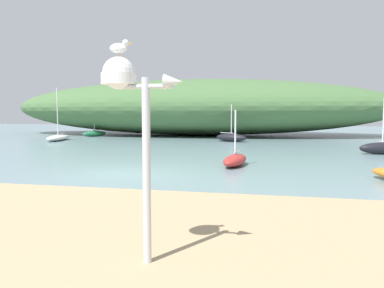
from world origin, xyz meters
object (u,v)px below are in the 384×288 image
Objects in this scene: sailboat_mid_channel at (382,148)px; sailboat_west_reach at (235,160)px; mast_structure at (128,94)px; seagull_on_radar at (120,47)px; sailboat_centre_water at (58,137)px; sailboat_far_right at (231,137)px; sailboat_by_sandbar at (94,133)px.

sailboat_west_reach is (-8.11, -6.69, -0.09)m from sailboat_mid_channel.
mast_structure is 0.69m from seagull_on_radar.
sailboat_centre_water is (-24.94, 5.79, -0.10)m from sailboat_mid_channel.
sailboat_by_sandbar is (-14.85, 4.14, -0.05)m from sailboat_far_right.
mast_structure is 0.95× the size of sailboat_far_right.
mast_structure is 29.12m from sailboat_centre_water.
sailboat_mid_channel is (8.77, 18.22, -2.99)m from seagull_on_radar.
seagull_on_radar reaches higher than sailboat_west_reach.
seagull_on_radar is 0.13× the size of sailboat_west_reach.
sailboat_mid_channel is 0.71× the size of sailboat_centre_water.
mast_structure is 0.65× the size of sailboat_centre_water.
sailboat_mid_channel is at bearing -38.79° from sailboat_far_right.
mast_structure is 20.30m from sailboat_mid_channel.
sailboat_mid_channel is at bearing -25.94° from sailboat_by_sandbar.
seagull_on_radar is 0.07× the size of sailboat_centre_water.
sailboat_mid_channel is 27.33m from sailboat_by_sandbar.
sailboat_by_sandbar reaches higher than seagull_on_radar.
mast_structure reaches higher than sailboat_far_right.
mast_structure is 26.17m from sailboat_far_right.
sailboat_centre_water is (-0.36, -6.16, -0.04)m from sailboat_by_sandbar.
seagull_on_radar is 20.44m from sailboat_mid_channel.
sailboat_centre_water is at bearing -172.41° from sailboat_far_right.
seagull_on_radar reaches higher than sailboat_far_right.
sailboat_west_reach is at bearing -83.61° from sailboat_far_right.
sailboat_mid_channel reaches higher than sailboat_west_reach.
seagull_on_radar is at bearing -87.88° from sailboat_far_right.
sailboat_centre_water is at bearing 124.16° from mast_structure.
sailboat_by_sandbar is at bearing 117.65° from seagull_on_radar.
sailboat_far_right is at bearing 92.39° from mast_structure.
sailboat_by_sandbar reaches higher than mast_structure.
sailboat_mid_channel is at bearing 39.53° from sailboat_west_reach.
seagull_on_radar is at bearing -93.28° from sailboat_west_reach.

